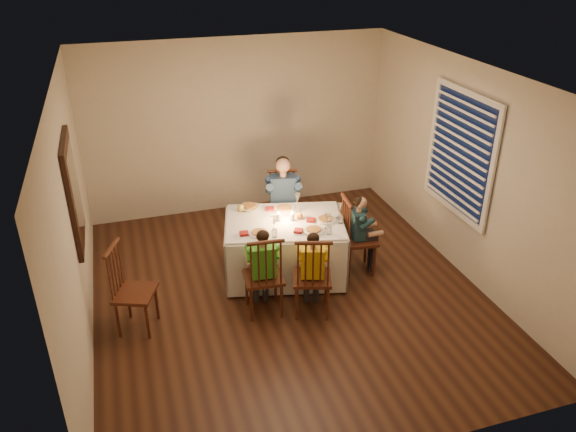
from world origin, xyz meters
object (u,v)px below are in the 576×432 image
object	(u,v)px
chair_adult	(283,242)
chair_near_right	(311,311)
chair_end	(357,270)
dining_table	(284,236)
child_teal	(357,270)
serving_bowl	(250,208)
child_yellow	(311,311)
chair_extra	(140,327)
chair_near_left	(264,310)
adult	(283,242)
child_green	(264,310)

from	to	relation	value
chair_adult	chair_near_right	size ratio (longest dim) A/B	1.00
chair_near_right	chair_end	distance (m)	1.07
dining_table	child_teal	xyz separation A→B (m)	(0.91, -0.20, -0.54)
child_teal	serving_bowl	size ratio (longest dim) A/B	4.60
child_yellow	serving_bowl	xyz separation A→B (m)	(-0.39, 1.27, 0.78)
chair_adult	chair_extra	bearing A→B (deg)	-134.82
serving_bowl	chair_near_right	bearing A→B (deg)	-72.72
chair_adult	chair_end	size ratio (longest dim) A/B	1.00
chair_near_left	adult	world-z (taller)	adult
chair_near_left	serving_bowl	world-z (taller)	serving_bowl
serving_bowl	chair_adult	bearing A→B (deg)	32.78
chair_extra	child_green	world-z (taller)	child_green
dining_table	child_teal	world-z (taller)	dining_table
chair_adult	chair_end	distance (m)	1.20
child_green	dining_table	bearing A→B (deg)	-119.50
child_yellow	chair_end	bearing A→B (deg)	-125.01
adult	chair_near_right	bearing A→B (deg)	-83.35
child_yellow	chair_adult	bearing A→B (deg)	-77.83
chair_near_right	serving_bowl	world-z (taller)	serving_bowl
chair_near_left	chair_extra	size ratio (longest dim) A/B	1.00
serving_bowl	chair_near_left	bearing A→B (deg)	-96.29
dining_table	chair_adult	distance (m)	0.97
chair_end	chair_adult	bearing A→B (deg)	41.59
chair_extra	child_yellow	distance (m)	1.92
dining_table	chair_near_left	xyz separation A→B (m)	(-0.45, -0.68, -0.54)
chair_near_left	adult	xyz separation A→B (m)	(0.67, 1.45, 0.00)
chair_near_right	serving_bowl	bearing A→B (deg)	-55.04
chair_adult	chair_end	xyz separation A→B (m)	(0.69, -0.97, 0.00)
chair_near_right	chair_extra	bearing A→B (deg)	9.21
dining_table	child_yellow	bearing A→B (deg)	-72.59
chair_adult	adult	world-z (taller)	adult
chair_adult	child_yellow	distance (m)	1.63
dining_table	chair_end	bearing A→B (deg)	0.71
child_green	adult	bearing A→B (deg)	-110.65
chair_end	child_green	size ratio (longest dim) A/B	0.96
chair_end	chair_extra	xyz separation A→B (m)	(-2.75, -0.36, 0.00)
chair_extra	adult	distance (m)	2.46
chair_extra	serving_bowl	distance (m)	1.96
chair_end	child_yellow	xyz separation A→B (m)	(-0.85, -0.65, 0.00)
chair_near_left	child_green	bearing A→B (deg)	-0.00
dining_table	chair_adult	world-z (taller)	dining_table
chair_adult	chair_near_right	world-z (taller)	same
chair_end	child_teal	bearing A→B (deg)	0.00
dining_table	child_yellow	size ratio (longest dim) A/B	1.58
child_teal	child_green	bearing A→B (deg)	115.43
chair_near_left	adult	size ratio (longest dim) A/B	0.81
serving_bowl	adult	bearing A→B (deg)	32.78
chair_adult	adult	size ratio (longest dim) A/B	0.81
chair_end	adult	world-z (taller)	adult
chair_extra	child_green	distance (m)	1.39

